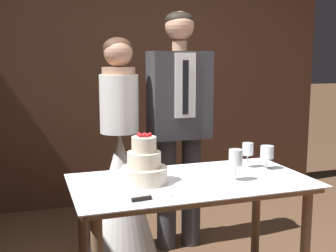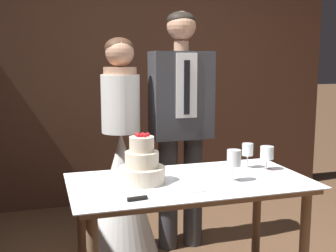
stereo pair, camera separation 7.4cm
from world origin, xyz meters
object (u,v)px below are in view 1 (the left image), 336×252
bride (120,178)px  groom (179,116)px  cake_knife (157,197)px  wine_glass_near (267,153)px  cake_table (191,197)px  tiered_cake (144,166)px  wine_glass_middle (248,150)px  wine_glass_far (236,158)px

bride → groom: bearing=-0.1°
cake_knife → wine_glass_near: bearing=15.3°
cake_table → cake_knife: 0.39m
cake_table → wine_glass_near: wine_glass_near is taller
cake_table → tiered_cake: bearing=172.8°
cake_knife → cake_table: bearing=34.8°
bride → groom: groom is taller
wine_glass_near → wine_glass_middle: wine_glass_middle is taller
bride → groom: size_ratio=0.89×
wine_glass_near → wine_glass_far: size_ratio=0.82×
tiered_cake → groom: 0.96m
tiered_cake → bride: bearing=87.4°
cake_knife → wine_glass_near: (0.81, 0.32, 0.09)m
cake_knife → wine_glass_near: size_ratio=2.93×
cake_knife → wine_glass_middle: (0.72, 0.40, 0.11)m
cake_knife → bride: bearing=81.2°
wine_glass_near → wine_glass_middle: size_ratio=0.94×
bride → tiered_cake: bearing=-92.6°
tiered_cake → groom: groom is taller
wine_glass_far → groom: size_ratio=0.10×
cake_table → wine_glass_middle: 0.51m
cake_table → bride: size_ratio=0.83×
tiered_cake → wine_glass_near: (0.80, 0.04, 0.00)m
groom → tiered_cake: bearing=-121.9°
wine_glass_middle → groom: size_ratio=0.09×
cake_knife → groom: bearing=58.4°
tiered_cake → wine_glass_near: tiered_cake is taller
tiered_cake → wine_glass_middle: size_ratio=1.78×
cake_table → groom: bearing=74.6°
cake_table → wine_glass_near: 0.57m
cake_table → wine_glass_middle: wine_glass_middle is taller
wine_glass_middle → wine_glass_far: wine_glass_far is taller
cake_table → bride: bearing=105.4°
cake_table → wine_glass_far: bearing=-21.5°
wine_glass_far → cake_table: bearing=158.5°
wine_glass_near → cake_table: bearing=-171.7°
tiered_cake → wine_glass_middle: tiered_cake is taller
wine_glass_middle → bride: bearing=134.4°
tiered_cake → wine_glass_far: bearing=-14.0°
tiered_cake → bride: 0.85m
bride → wine_glass_middle: bearing=-45.6°
cake_knife → wine_glass_far: size_ratio=2.42×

